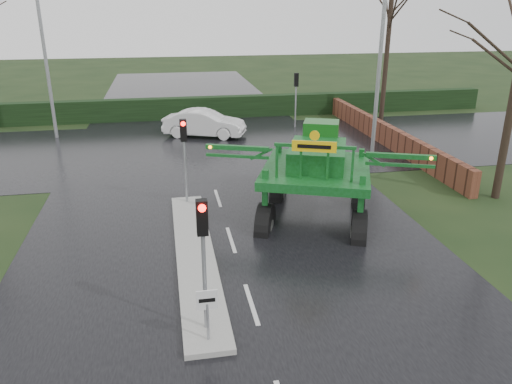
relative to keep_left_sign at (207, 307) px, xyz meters
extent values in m
plane|color=black|center=(1.30, 1.50, -1.06)|extent=(140.00, 140.00, 0.00)
cube|color=black|center=(1.30, 11.50, -1.05)|extent=(14.00, 80.00, 0.02)
cube|color=black|center=(1.30, 17.50, -1.05)|extent=(80.00, 12.00, 0.02)
cube|color=gray|center=(0.00, 4.50, -0.97)|extent=(1.20, 10.00, 0.16)
cube|color=black|center=(1.30, 25.50, -0.31)|extent=(44.00, 0.90, 1.50)
cube|color=#592D1E|center=(11.80, 17.50, -0.46)|extent=(0.40, 20.00, 1.20)
cylinder|color=gray|center=(0.00, 0.00, -0.41)|extent=(0.07, 0.07, 1.00)
cube|color=silver|center=(0.00, 0.00, 0.19)|extent=(0.50, 0.04, 0.50)
cube|color=black|center=(0.00, -0.02, 0.19)|extent=(0.38, 0.01, 0.10)
cylinder|color=gray|center=(0.00, 0.50, 0.69)|extent=(0.10, 0.10, 3.50)
cube|color=black|center=(0.00, 0.50, 2.04)|extent=(0.26, 0.22, 0.85)
sphere|color=#FF0C07|center=(0.00, 0.37, 2.32)|extent=(0.18, 0.18, 0.18)
cylinder|color=gray|center=(0.00, 9.00, 0.69)|extent=(0.10, 0.10, 3.50)
cube|color=black|center=(0.00, 9.00, 2.04)|extent=(0.26, 0.22, 0.85)
sphere|color=#FF0C07|center=(0.00, 8.87, 2.32)|extent=(0.18, 0.18, 0.18)
cylinder|color=gray|center=(7.80, 21.50, 0.69)|extent=(0.10, 0.10, 3.50)
cube|color=black|center=(7.80, 21.50, 2.04)|extent=(0.26, 0.22, 0.85)
sphere|color=#FF0C07|center=(7.80, 21.63, 2.32)|extent=(0.18, 0.18, 0.18)
cylinder|color=gray|center=(9.80, 13.50, 3.94)|extent=(0.20, 0.20, 10.00)
cylinder|color=gray|center=(-7.20, 21.50, 3.94)|extent=(0.20, 0.20, 10.00)
cylinder|color=black|center=(12.80, 7.50, 2.94)|extent=(0.32, 0.32, 8.00)
cylinder|color=black|center=(14.30, 22.50, 3.94)|extent=(0.32, 0.32, 10.00)
cylinder|color=black|center=(1.71, 8.44, -0.13)|extent=(1.15, 1.91, 1.85)
cylinder|color=#595B56|center=(1.71, 8.44, -0.13)|extent=(0.74, 0.80, 0.65)
cube|color=#0C450E|center=(1.71, 8.44, 1.03)|extent=(0.26, 0.26, 2.13)
cylinder|color=black|center=(4.81, 7.23, -0.13)|extent=(1.15, 1.91, 1.85)
cylinder|color=#595B56|center=(4.81, 7.23, -0.13)|extent=(0.74, 0.80, 0.65)
cube|color=#0C450E|center=(4.81, 7.23, 1.03)|extent=(0.26, 0.26, 2.13)
cylinder|color=black|center=(0.50, 5.33, -0.13)|extent=(1.15, 1.91, 1.85)
cylinder|color=#595B56|center=(0.50, 5.33, -0.13)|extent=(0.74, 0.80, 0.65)
cube|color=#0C450E|center=(0.50, 5.33, 1.03)|extent=(0.26, 0.26, 2.13)
cylinder|color=black|center=(3.60, 4.12, -0.13)|extent=(1.15, 1.91, 1.85)
cylinder|color=#595B56|center=(3.60, 4.12, -0.13)|extent=(0.74, 0.80, 0.65)
cube|color=#0C450E|center=(3.60, 4.12, 1.03)|extent=(0.26, 0.26, 2.13)
cube|color=#0C450E|center=(2.66, 6.28, 1.63)|extent=(5.23, 5.55, 0.32)
cube|color=#0C450E|center=(2.72, 6.45, 2.14)|extent=(2.90, 3.33, 0.83)
cube|color=#145615|center=(3.39, 8.18, 2.46)|extent=(1.70, 1.54, 1.20)
cube|color=#0C450E|center=(2.12, 4.90, 2.97)|extent=(2.63, 1.11, 0.11)
cube|color=#0C450E|center=(-0.24, 7.01, 2.46)|extent=(2.30, 1.03, 0.17)
sphere|color=orange|center=(-1.22, 7.29, 2.46)|extent=(0.13, 0.13, 0.13)
cube|color=#0C450E|center=(5.28, 4.86, 2.46)|extent=(2.30, 1.03, 0.17)
sphere|color=orange|center=(6.20, 4.40, 2.46)|extent=(0.13, 0.13, 0.13)
cube|color=yellow|center=(1.98, 4.55, 3.06)|extent=(1.40, 0.59, 0.37)
cube|color=black|center=(1.98, 4.55, 3.06)|extent=(1.04, 0.41, 0.13)
cylinder|color=yellow|center=(1.98, 4.55, 3.43)|extent=(0.32, 0.16, 0.33)
imported|color=white|center=(1.70, 20.10, -1.06)|extent=(5.21, 3.37, 1.62)
camera|label=1|loc=(-0.70, -9.87, 6.54)|focal=35.00mm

